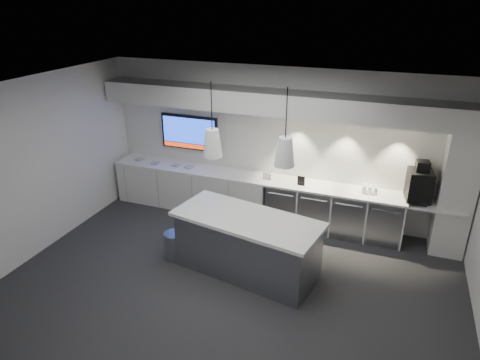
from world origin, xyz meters
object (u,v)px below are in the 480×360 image
at_px(wall_tv, 189,132).
at_px(island, 247,245).
at_px(coffee_machine, 419,184).
at_px(bin, 174,245).

distance_m(wall_tv, island, 3.08).
relative_size(wall_tv, coffee_machine, 1.74).
height_order(island, bin, island).
distance_m(wall_tv, bin, 2.62).
distance_m(island, coffee_machine, 3.16).
bearing_deg(bin, wall_tv, 108.73).
bearing_deg(wall_tv, island, -45.74).
height_order(wall_tv, island, wall_tv).
height_order(bin, coffee_machine, coffee_machine).
bearing_deg(coffee_machine, bin, -161.99).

